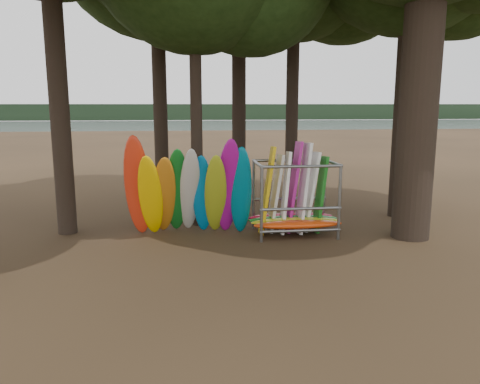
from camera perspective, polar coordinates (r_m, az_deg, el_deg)
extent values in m
plane|color=#47331E|center=(12.50, 2.34, -7.56)|extent=(120.00, 120.00, 0.00)
plane|color=gray|center=(71.85, -5.41, 7.47)|extent=(160.00, 160.00, 0.00)
cube|color=black|center=(121.75, -6.09, 9.67)|extent=(160.00, 4.00, 4.00)
cylinder|color=black|center=(15.15, -21.86, 19.49)|extent=(0.57, 0.57, 12.84)
cylinder|color=black|center=(18.04, -9.90, 16.50)|extent=(0.52, 0.52, 11.58)
cylinder|color=black|center=(19.16, -0.14, 19.55)|extent=(0.55, 0.55, 13.74)
cylinder|color=black|center=(18.79, 6.50, 16.57)|extent=(0.48, 0.48, 11.73)
cylinder|color=black|center=(15.05, -5.45, 15.08)|extent=(0.37, 0.37, 10.16)
cylinder|color=black|center=(17.24, 19.45, 16.22)|extent=(0.49, 0.49, 11.51)
cylinder|color=black|center=(14.56, 21.57, 18.93)|extent=(1.09, 1.09, 12.36)
ellipsoid|color=red|center=(14.04, -12.36, 0.68)|extent=(0.87, 1.22, 3.15)
ellipsoid|color=#FEC703|center=(13.82, -10.85, -0.54)|extent=(0.78, 1.63, 2.67)
ellipsoid|color=orange|center=(13.97, -9.25, -0.48)|extent=(0.89, 1.82, 2.62)
ellipsoid|color=#10691F|center=(14.03, -7.70, 0.06)|extent=(0.79, 1.79, 2.83)
ellipsoid|color=beige|center=(13.95, -6.15, 0.06)|extent=(0.74, 1.97, 2.85)
ellipsoid|color=#066FB3|center=(14.01, -4.60, -0.33)|extent=(0.71, 1.36, 2.58)
ellipsoid|color=#98A81C|center=(13.83, -3.00, -0.36)|extent=(0.70, 1.70, 2.68)
ellipsoid|color=#9B0E82|center=(13.86, -1.46, 0.59)|extent=(0.80, 1.49, 3.08)
ellipsoid|color=#02667E|center=(13.90, 0.11, 0.12)|extent=(0.73, 1.14, 2.82)
ellipsoid|color=#DC3D0C|center=(13.90, 7.10, -3.94)|extent=(2.68, 0.55, 0.24)
ellipsoid|color=gold|center=(14.22, 6.77, -3.60)|extent=(2.73, 0.55, 0.24)
ellipsoid|color=#16661C|center=(14.50, 6.50, -3.32)|extent=(2.79, 0.55, 0.24)
ellipsoid|color=red|center=(14.81, 6.21, -3.02)|extent=(2.69, 0.55, 0.24)
cube|color=#DDB00B|center=(14.14, 3.32, 0.16)|extent=(0.51, 0.77, 2.69)
cube|color=silver|center=(14.35, 4.30, -0.23)|extent=(0.51, 0.79, 2.42)
cube|color=white|center=(14.21, 5.54, -0.17)|extent=(0.36, 0.76, 2.53)
cube|color=#A71B81|center=(14.40, 6.48, 0.58)|extent=(0.52, 0.80, 2.82)
cube|color=white|center=(14.29, 7.72, 0.39)|extent=(0.45, 0.82, 2.79)
cube|color=white|center=(14.60, 8.53, 0.02)|extent=(0.55, 0.80, 2.49)
cube|color=#19701B|center=(14.54, 9.73, -0.33)|extent=(0.39, 0.76, 2.38)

